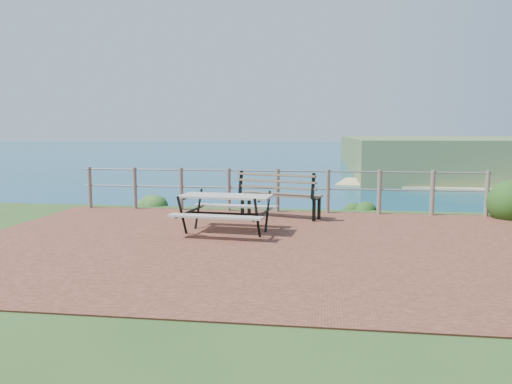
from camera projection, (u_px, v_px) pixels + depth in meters
The scene contains 7 objects.
ground at pixel (258, 244), 8.29m from camera, with size 10.00×7.00×0.12m, color brown.
ocean at pixel (323, 138), 204.98m from camera, with size 1200.00×1200.00×0.00m, color #145C7A.
safety_railing at pixel (277, 188), 11.51m from camera, with size 9.40×0.10×1.00m.
picnic_table at pixel (226, 210), 9.09m from camera, with size 1.70×1.43×0.70m.
park_bench at pixel (280, 188), 10.75m from camera, with size 1.84×0.96×1.01m.
shrub_lip_west at pixel (152, 205), 12.81m from camera, with size 0.68×0.68×0.38m, color #2A5720.
shrub_lip_east at pixel (359, 209), 12.13m from camera, with size 0.66×0.66×0.35m, color #1D4A16.
Camera 1 is at (1.10, -8.05, 1.84)m, focal length 35.00 mm.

